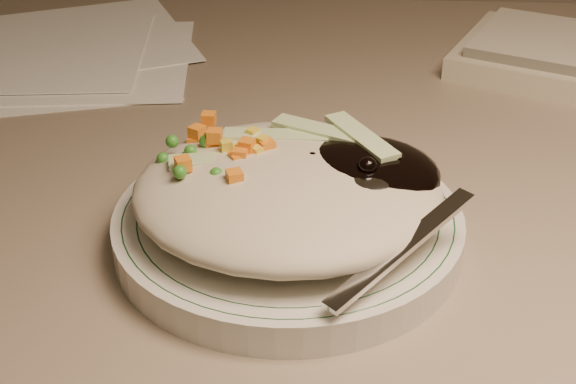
{
  "coord_description": "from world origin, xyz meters",
  "views": [
    {
      "loc": [
        -0.07,
        0.8,
        1.04
      ],
      "look_at": [
        -0.1,
        1.22,
        0.78
      ],
      "focal_mm": 50.0,
      "sensor_mm": 36.0,
      "label": 1
    }
  ],
  "objects": [
    {
      "name": "desk",
      "position": [
        0.0,
        1.38,
        0.54
      ],
      "size": [
        1.4,
        0.7,
        0.74
      ],
      "color": "#7E6F5B",
      "rests_on": "ground"
    },
    {
      "name": "plate",
      "position": [
        -0.1,
        1.22,
        0.75
      ],
      "size": [
        0.22,
        0.22,
        0.02
      ],
      "primitive_type": "cylinder",
      "color": "silver",
      "rests_on": "desk"
    },
    {
      "name": "plate_rim",
      "position": [
        -0.1,
        1.22,
        0.76
      ],
      "size": [
        0.21,
        0.21,
        0.0
      ],
      "color": "#144723",
      "rests_on": "plate"
    },
    {
      "name": "meal",
      "position": [
        -0.09,
        1.22,
        0.78
      ],
      "size": [
        0.21,
        0.19,
        0.05
      ],
      "color": "beige",
      "rests_on": "plate"
    },
    {
      "name": "papers",
      "position": [
        -0.38,
        1.52,
        0.74
      ],
      "size": [
        0.38,
        0.36,
        0.0
      ],
      "color": "white",
      "rests_on": "desk"
    }
  ]
}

